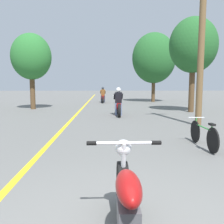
# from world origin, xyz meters

# --- Properties ---
(lane_stripe_center) EXTENTS (0.14, 48.00, 0.01)m
(lane_stripe_center) POSITION_xyz_m (-1.70, 12.08, 0.00)
(lane_stripe_center) COLOR yellow
(lane_stripe_center) RESTS_ON ground
(utility_pole) EXTENTS (1.10, 0.24, 6.22)m
(utility_pole) POSITION_xyz_m (3.49, 7.07, 3.20)
(utility_pole) COLOR brown
(utility_pole) RESTS_ON ground
(roadside_tree_right_near) EXTENTS (2.73, 2.46, 5.41)m
(roadside_tree_right_near) POSITION_xyz_m (4.90, 11.68, 3.81)
(roadside_tree_right_near) COLOR #513A23
(roadside_tree_right_near) RESTS_ON ground
(roadside_tree_right_far) EXTENTS (3.97, 3.58, 6.30)m
(roadside_tree_right_far) POSITION_xyz_m (4.37, 19.95, 4.00)
(roadside_tree_right_far) COLOR #513A23
(roadside_tree_right_far) RESTS_ON ground
(roadside_tree_left) EXTENTS (2.55, 2.30, 4.85)m
(roadside_tree_left) POSITION_xyz_m (-4.86, 13.64, 3.35)
(roadside_tree_left) COLOR #513A23
(roadside_tree_left) RESTS_ON ground
(motorcycle_foreground) EXTENTS (0.84, 2.05, 0.98)m
(motorcycle_foreground) POSITION_xyz_m (0.03, 0.12, 0.44)
(motorcycle_foreground) COLOR black
(motorcycle_foreground) RESTS_ON ground
(motorcycle_rider_lead) EXTENTS (0.50, 2.17, 1.46)m
(motorcycle_rider_lead) POSITION_xyz_m (0.55, 10.26, 0.55)
(motorcycle_rider_lead) COLOR black
(motorcycle_rider_lead) RESTS_ON ground
(motorcycle_rider_far) EXTENTS (0.50, 2.13, 1.41)m
(motorcycle_rider_far) POSITION_xyz_m (-0.31, 19.14, 0.53)
(motorcycle_rider_far) COLOR black
(motorcycle_rider_far) RESTS_ON ground
(bicycle_parked) EXTENTS (0.44, 1.69, 0.72)m
(bicycle_parked) POSITION_xyz_m (2.35, 3.88, 0.34)
(bicycle_parked) COLOR black
(bicycle_parked) RESTS_ON ground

